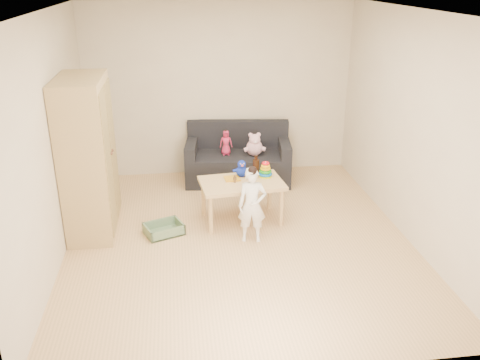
{
  "coord_description": "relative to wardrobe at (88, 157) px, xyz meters",
  "views": [
    {
      "loc": [
        -0.68,
        -5.32,
        2.97
      ],
      "look_at": [
        0.05,
        0.25,
        0.65
      ],
      "focal_mm": 38.0,
      "sensor_mm": 36.0,
      "label": 1
    }
  ],
  "objects": [
    {
      "name": "toddler",
      "position": [
        1.88,
        -0.55,
        -0.5
      ],
      "size": [
        0.35,
        0.26,
        0.89
      ],
      "primitive_type": "imported",
      "rotation": [
        0.0,
        0.0,
        -0.14
      ],
      "color": "white",
      "rests_on": "ground"
    },
    {
      "name": "sofa",
      "position": [
        1.95,
        1.31,
        -0.72
      ],
      "size": [
        1.63,
        0.96,
        0.43
      ],
      "primitive_type": "cube",
      "rotation": [
        0.0,
        0.0,
        -0.12
      ],
      "color": "black",
      "rests_on": "ground"
    },
    {
      "name": "blue_plush",
      "position": [
        1.85,
        0.15,
        -0.29
      ],
      "size": [
        0.19,
        0.15,
        0.22
      ],
      "primitive_type": null,
      "rotation": [
        0.0,
        0.0,
        0.02
      ],
      "color": "#152DC1",
      "rests_on": "play_table"
    },
    {
      "name": "storage_bin",
      "position": [
        0.84,
        -0.26,
        -0.87
      ],
      "size": [
        0.53,
        0.47,
        0.13
      ],
      "primitive_type": null,
      "rotation": [
        0.0,
        0.0,
        0.38
      ],
      "color": "#607D5B",
      "rests_on": "ground"
    },
    {
      "name": "room",
      "position": [
        1.73,
        -0.49,
        0.36
      ],
      "size": [
        4.5,
        4.5,
        4.5
      ],
      "color": "tan",
      "rests_on": "ground"
    },
    {
      "name": "ring_stacker",
      "position": [
        2.15,
        0.1,
        -0.32
      ],
      "size": [
        0.18,
        0.18,
        0.2
      ],
      "color": "#E7F20C",
      "rests_on": "play_table"
    },
    {
      "name": "pink_bear",
      "position": [
        2.18,
        1.2,
        -0.36
      ],
      "size": [
        0.27,
        0.23,
        0.29
      ],
      "primitive_type": null,
      "rotation": [
        0.0,
        0.0,
        -0.05
      ],
      "color": "#FFBBD7",
      "rests_on": "sofa"
    },
    {
      "name": "wardrobe",
      "position": [
        0.0,
        0.0,
        0.0
      ],
      "size": [
        0.52,
        1.04,
        1.88
      ],
      "primitive_type": "cube",
      "color": "tan",
      "rests_on": "ground"
    },
    {
      "name": "play_table",
      "position": [
        1.83,
        -0.03,
        -0.67
      ],
      "size": [
        1.08,
        0.75,
        0.54
      ],
      "primitive_type": "cube",
      "rotation": [
        0.0,
        0.0,
        0.11
      ],
      "color": "tan",
      "rests_on": "ground"
    },
    {
      "name": "wooden_figure",
      "position": [
        1.74,
        -0.05,
        -0.35
      ],
      "size": [
        0.04,
        0.04,
        0.1
      ],
      "primitive_type": null,
      "rotation": [
        0.0,
        0.0,
        -0.08
      ],
      "color": "brown",
      "rests_on": "play_table"
    },
    {
      "name": "doll",
      "position": [
        1.77,
        1.28,
        -0.32
      ],
      "size": [
        0.19,
        0.13,
        0.36
      ],
      "primitive_type": "imported",
      "rotation": [
        0.0,
        0.0,
        -0.04
      ],
      "color": "#CB2650",
      "rests_on": "sofa"
    },
    {
      "name": "brown_bottle",
      "position": [
        2.05,
        0.22,
        -0.3
      ],
      "size": [
        0.09,
        0.09,
        0.25
      ],
      "color": "black",
      "rests_on": "play_table"
    },
    {
      "name": "yellow_book",
      "position": [
        1.72,
        0.07,
        -0.4
      ],
      "size": [
        0.2,
        0.2,
        0.01
      ],
      "primitive_type": "cube",
      "rotation": [
        0.0,
        0.0,
        0.07
      ],
      "color": "orange",
      "rests_on": "play_table"
    }
  ]
}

